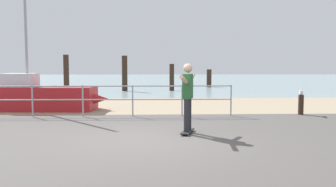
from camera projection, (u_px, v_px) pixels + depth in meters
ground_plane at (151, 151)px, 6.85m from camera, size 24.00×10.00×0.04m
beach_strip at (154, 105)px, 14.82m from camera, size 24.00×6.00×0.04m
sea_surface at (155, 80)px, 42.72m from camera, size 72.00×50.00×0.04m
railing_fence at (57, 96)px, 11.27m from camera, size 11.44×0.05×1.05m
sailboat at (40, 97)px, 13.01m from camera, size 5.00×1.64×5.46m
skateboard at (188, 131)px, 8.53m from camera, size 0.43×0.82×0.08m
skateboarder at (188, 93)px, 8.46m from camera, size 0.51×1.41×1.65m
bollard_short at (301, 105)px, 11.81m from camera, size 0.18×0.18×0.69m
seagull at (301, 93)px, 11.76m from camera, size 0.27×0.46×0.18m
groyne_post_0 at (66, 75)px, 20.05m from camera, size 0.31×0.31×2.33m
groyne_post_1 at (125, 74)px, 22.87m from camera, size 0.36×0.36×2.35m
groyne_post_2 at (172, 77)px, 23.19m from camera, size 0.31×0.31×1.82m
groyne_post_3 at (209, 78)px, 27.29m from camera, size 0.38×0.38×1.41m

